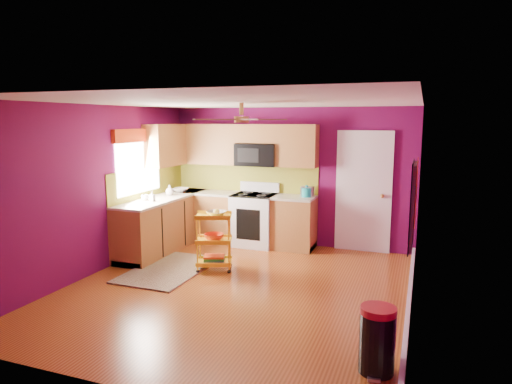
% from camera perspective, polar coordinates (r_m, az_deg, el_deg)
% --- Properties ---
extents(ground, '(5.00, 5.00, 0.00)m').
position_cam_1_polar(ground, '(6.35, -2.41, -11.99)').
color(ground, brown).
rests_on(ground, ground).
extents(room_envelope, '(4.54, 5.04, 2.52)m').
position_cam_1_polar(room_envelope, '(5.95, -2.28, 2.81)').
color(room_envelope, '#5F0A45').
rests_on(room_envelope, ground).
extents(lower_cabinets, '(2.81, 2.31, 0.94)m').
position_cam_1_polar(lower_cabinets, '(8.35, -6.18, -3.80)').
color(lower_cabinets, brown).
rests_on(lower_cabinets, ground).
extents(electric_range, '(0.76, 0.66, 1.13)m').
position_cam_1_polar(electric_range, '(8.35, -0.18, -3.40)').
color(electric_range, white).
rests_on(electric_range, ground).
extents(upper_cabinetry, '(2.80, 2.30, 1.26)m').
position_cam_1_polar(upper_cabinetry, '(8.43, -4.62, 5.73)').
color(upper_cabinetry, brown).
rests_on(upper_cabinetry, ground).
extents(left_window, '(0.08, 1.35, 1.08)m').
position_cam_1_polar(left_window, '(7.95, -14.48, 4.83)').
color(left_window, white).
rests_on(left_window, ground).
extents(panel_door, '(0.95, 0.11, 2.15)m').
position_cam_1_polar(panel_door, '(8.09, 13.29, -0.14)').
color(panel_door, white).
rests_on(panel_door, ground).
extents(right_wall_art, '(0.04, 2.74, 1.04)m').
position_cam_1_polar(right_wall_art, '(5.20, 19.24, -0.69)').
color(right_wall_art, black).
rests_on(right_wall_art, ground).
extents(ceiling_fan, '(1.01, 1.01, 0.26)m').
position_cam_1_polar(ceiling_fan, '(6.12, -1.82, 9.15)').
color(ceiling_fan, '#BF8C3F').
rests_on(ceiling_fan, ground).
extents(shag_rug, '(1.03, 1.66, 0.02)m').
position_cam_1_polar(shag_rug, '(7.20, -10.83, -9.47)').
color(shag_rug, black).
rests_on(shag_rug, ground).
extents(rolling_cart, '(0.63, 0.54, 0.95)m').
position_cam_1_polar(rolling_cart, '(6.98, -5.22, -5.84)').
color(rolling_cart, yellow).
rests_on(rolling_cart, ground).
extents(trash_can, '(0.38, 0.39, 0.62)m').
position_cam_1_polar(trash_can, '(4.46, 14.90, -17.42)').
color(trash_can, black).
rests_on(trash_can, ground).
extents(teal_kettle, '(0.18, 0.18, 0.21)m').
position_cam_1_polar(teal_kettle, '(8.04, 6.36, -0.01)').
color(teal_kettle, '#15A3A4').
rests_on(teal_kettle, lower_cabinets).
extents(toaster, '(0.22, 0.15, 0.18)m').
position_cam_1_polar(toaster, '(8.08, 6.43, 0.08)').
color(toaster, beige).
rests_on(toaster, lower_cabinets).
extents(soap_bottle_a, '(0.08, 0.08, 0.17)m').
position_cam_1_polar(soap_bottle_a, '(7.73, -12.86, -0.52)').
color(soap_bottle_a, '#EA3F72').
rests_on(soap_bottle_a, lower_cabinets).
extents(soap_bottle_b, '(0.14, 0.14, 0.19)m').
position_cam_1_polar(soap_bottle_b, '(8.31, -10.76, 0.24)').
color(soap_bottle_b, white).
rests_on(soap_bottle_b, lower_cabinets).
extents(counter_dish, '(0.29, 0.29, 0.07)m').
position_cam_1_polar(counter_dish, '(8.69, -9.37, 0.27)').
color(counter_dish, white).
rests_on(counter_dish, lower_cabinets).
extents(counter_cup, '(0.12, 0.12, 0.10)m').
position_cam_1_polar(counter_cup, '(7.86, -13.70, -0.68)').
color(counter_cup, white).
rests_on(counter_cup, lower_cabinets).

